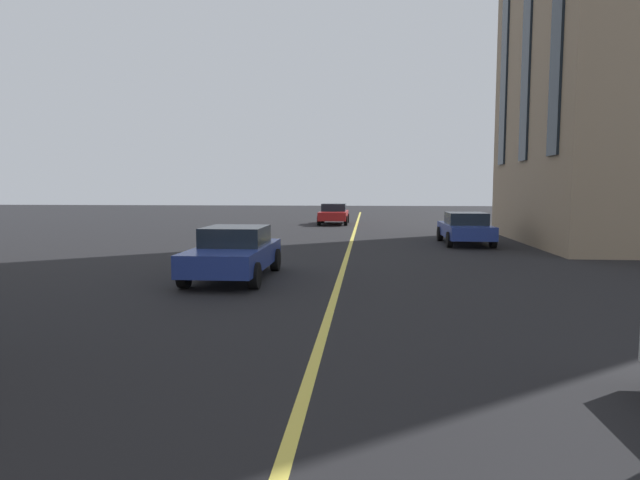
{
  "coord_description": "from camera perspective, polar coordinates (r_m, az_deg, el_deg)",
  "views": [
    {
      "loc": [
        5.67,
        -0.71,
        2.4
      ],
      "look_at": [
        15.19,
        0.13,
        1.48
      ],
      "focal_mm": 30.21,
      "sensor_mm": 36.0,
      "label": 1
    }
  ],
  "objects": [
    {
      "name": "car_blue_near",
      "position": [
        23.9,
        15.13,
        1.25
      ],
      "size": [
        4.4,
        1.95,
        1.37
      ],
      "color": "navy",
      "rests_on": "ground_plane"
    },
    {
      "name": "lane_centre_line",
      "position": [
        14.55,
        2.18,
        -3.97
      ],
      "size": [
        80.0,
        0.16,
        0.01
      ],
      "color": "#D8C64C",
      "rests_on": "ground_plane"
    },
    {
      "name": "car_red_far",
      "position": [
        36.15,
        1.47,
        2.81
      ],
      "size": [
        4.4,
        1.95,
        1.37
      ],
      "color": "#B21E1E",
      "rests_on": "ground_plane"
    },
    {
      "name": "car_blue_oncoming",
      "position": [
        14.52,
        -9.06,
        -1.26
      ],
      "size": [
        4.4,
        1.95,
        1.37
      ],
      "color": "navy",
      "rests_on": "ground_plane"
    }
  ]
}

